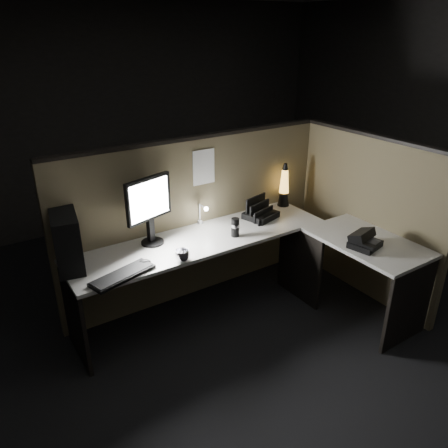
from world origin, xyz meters
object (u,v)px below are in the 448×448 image
pc_tower (67,241)px  monitor (149,204)px  keyboard (123,275)px  lava_lamp (284,188)px  desk_phone (364,241)px

pc_tower → monitor: monitor is taller
monitor → keyboard: size_ratio=1.17×
pc_tower → monitor: size_ratio=0.75×
keyboard → lava_lamp: size_ratio=1.11×
keyboard → lava_lamp: 1.93m
monitor → lava_lamp: bearing=-15.5°
keyboard → desk_phone: (1.83, -0.63, 0.04)m
monitor → lava_lamp: monitor is taller
monitor → pc_tower: bearing=165.5°
pc_tower → monitor: 0.69m
keyboard → lava_lamp: bearing=-3.3°
pc_tower → lava_lamp: (2.14, 0.07, -0.03)m
monitor → keyboard: (-0.41, -0.39, -0.33)m
lava_lamp → desk_phone: 1.07m
pc_tower → desk_phone: size_ratio=1.52×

